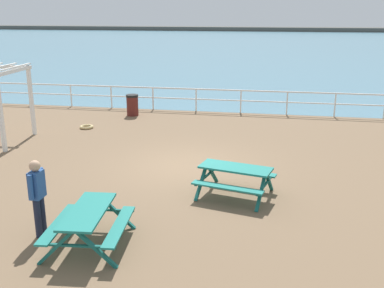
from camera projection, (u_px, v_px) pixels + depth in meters
The scene contains 9 objects.
ground_plane at pixel (186, 169), 13.73m from camera, with size 30.00×24.00×0.20m, color brown.
sea_band at pixel (259, 44), 63.40m from camera, with size 142.00×90.00×0.01m, color teal.
distant_shoreline at pixel (267, 31), 103.92m from camera, with size 142.00×6.00×1.80m, color #4C4C47.
seaward_railing at pixel (218, 96), 20.79m from camera, with size 23.07×0.07×1.08m.
picnic_table_near_left at pixel (88, 219), 8.93m from camera, with size 1.69×1.94×0.80m.
picnic_table_mid_centre at pixel (235, 174), 11.37m from camera, with size 2.09×1.87×0.80m.
visitor at pixel (38, 193), 9.24m from camera, with size 0.23×0.53×1.66m.
litter_bin at pixel (132, 105), 20.19m from camera, with size 0.55×0.55×0.95m.
rope_coil at pixel (87, 127), 18.10m from camera, with size 0.55×0.55×0.11m, color tan.
Camera 1 is at (2.56, -12.68, 4.56)m, focal length 42.01 mm.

